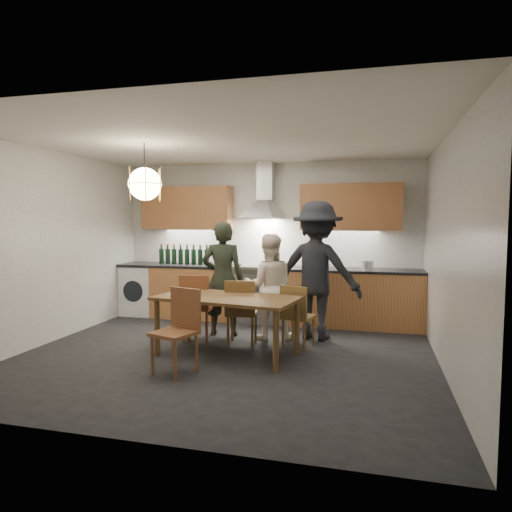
% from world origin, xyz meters
% --- Properties ---
extents(ground, '(5.00, 5.00, 0.00)m').
position_xyz_m(ground, '(0.00, 0.00, 0.00)').
color(ground, black).
rests_on(ground, ground).
extents(room_shell, '(5.02, 4.52, 2.61)m').
position_xyz_m(room_shell, '(0.00, 0.00, 1.71)').
color(room_shell, white).
rests_on(room_shell, ground).
extents(counter_run, '(5.00, 0.62, 0.90)m').
position_xyz_m(counter_run, '(0.02, 1.95, 0.45)').
color(counter_run, tan).
rests_on(counter_run, ground).
extents(range_stove, '(0.90, 0.60, 0.92)m').
position_xyz_m(range_stove, '(0.00, 1.94, 0.44)').
color(range_stove, silver).
rests_on(range_stove, ground).
extents(wall_fixtures, '(4.30, 0.54, 1.10)m').
position_xyz_m(wall_fixtures, '(0.00, 2.07, 1.87)').
color(wall_fixtures, '#B87846').
rests_on(wall_fixtures, ground).
extents(pendant_lamp, '(0.43, 0.43, 0.70)m').
position_xyz_m(pendant_lamp, '(-1.00, -0.10, 2.10)').
color(pendant_lamp, black).
rests_on(pendant_lamp, ground).
extents(dining_table, '(1.84, 1.13, 0.73)m').
position_xyz_m(dining_table, '(0.01, 0.02, 0.64)').
color(dining_table, brown).
rests_on(dining_table, ground).
extents(chair_back_left, '(0.45, 0.45, 0.91)m').
position_xyz_m(chair_back_left, '(-0.61, 0.57, 0.52)').
color(chair_back_left, brown).
rests_on(chair_back_left, ground).
extents(chair_back_mid, '(0.44, 0.44, 0.88)m').
position_xyz_m(chair_back_mid, '(0.06, 0.45, 0.50)').
color(chair_back_mid, brown).
rests_on(chair_back_mid, ground).
extents(chair_back_right, '(0.45, 0.45, 0.82)m').
position_xyz_m(chair_back_right, '(0.78, 0.53, 0.47)').
color(chair_back_right, brown).
rests_on(chair_back_right, ground).
extents(chair_front, '(0.52, 0.52, 0.91)m').
position_xyz_m(chair_front, '(-0.30, -0.68, 0.52)').
color(chair_front, brown).
rests_on(chair_front, ground).
extents(person_left, '(0.66, 0.50, 1.64)m').
position_xyz_m(person_left, '(-0.35, 0.92, 0.82)').
color(person_left, black).
rests_on(person_left, ground).
extents(person_mid, '(0.84, 0.73, 1.47)m').
position_xyz_m(person_mid, '(0.33, 0.92, 0.73)').
color(person_mid, '#F3E5CF').
rests_on(person_mid, ground).
extents(person_right, '(1.35, 0.93, 1.92)m').
position_xyz_m(person_right, '(0.98, 1.07, 0.96)').
color(person_right, black).
rests_on(person_right, ground).
extents(mixing_bowl, '(0.35, 0.35, 0.08)m').
position_xyz_m(mixing_bowl, '(0.92, 1.87, 0.94)').
color(mixing_bowl, silver).
rests_on(mixing_bowl, counter_run).
extents(stock_pot, '(0.18, 0.18, 0.13)m').
position_xyz_m(stock_pot, '(1.65, 1.95, 0.96)').
color(stock_pot, silver).
rests_on(stock_pot, counter_run).
extents(wine_bottles, '(0.91, 0.08, 0.34)m').
position_xyz_m(wine_bottles, '(-1.39, 1.96, 1.07)').
color(wine_bottles, black).
rests_on(wine_bottles, counter_run).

